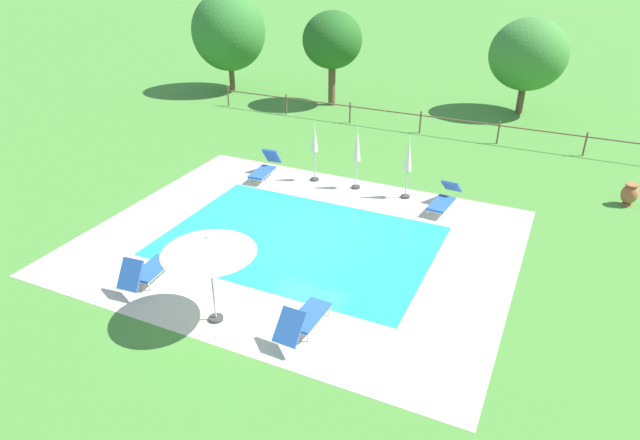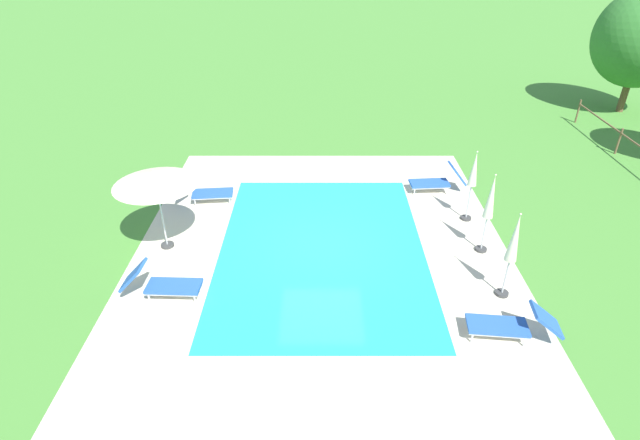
# 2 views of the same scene
# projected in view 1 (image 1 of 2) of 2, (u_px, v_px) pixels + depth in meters

# --- Properties ---
(ground_plane) EXTENTS (160.00, 160.00, 0.00)m
(ground_plane) POSITION_uv_depth(u_px,v_px,m) (299.00, 241.00, 17.17)
(ground_plane) COLOR #478433
(pool_deck_paving) EXTENTS (12.83, 10.35, 0.01)m
(pool_deck_paving) POSITION_uv_depth(u_px,v_px,m) (299.00, 241.00, 17.16)
(pool_deck_paving) COLOR beige
(pool_deck_paving) RESTS_ON ground
(swimming_pool_water) EXTENTS (8.15, 5.67, 0.01)m
(swimming_pool_water) POSITION_uv_depth(u_px,v_px,m) (299.00, 241.00, 17.16)
(swimming_pool_water) COLOR #23A8C1
(swimming_pool_water) RESTS_ON ground
(pool_coping_rim) EXTENTS (8.63, 6.15, 0.01)m
(pool_coping_rim) POSITION_uv_depth(u_px,v_px,m) (299.00, 241.00, 17.16)
(pool_coping_rim) COLOR beige
(pool_coping_rim) RESTS_ON ground
(sun_lounger_north_near_steps) EXTENTS (0.74, 1.89, 0.99)m
(sun_lounger_north_near_steps) POSITION_uv_depth(u_px,v_px,m) (265.00, 168.00, 21.40)
(sun_lounger_north_near_steps) COLOR #2856A8
(sun_lounger_north_near_steps) RESTS_ON ground
(sun_lounger_north_mid) EXTENTS (0.77, 1.86, 1.02)m
(sun_lounger_north_mid) POSITION_uv_depth(u_px,v_px,m) (146.00, 271.00, 14.94)
(sun_lounger_north_mid) COLOR #2856A8
(sun_lounger_north_mid) RESTS_ON ground
(sun_lounger_north_far) EXTENTS (0.81, 2.03, 0.87)m
(sun_lounger_north_far) POSITION_uv_depth(u_px,v_px,m) (444.00, 199.00, 18.97)
(sun_lounger_north_far) COLOR #2856A8
(sun_lounger_north_far) RESTS_ON ground
(sun_lounger_north_end) EXTENTS (0.67, 1.93, 0.95)m
(sun_lounger_north_end) POSITION_uv_depth(u_px,v_px,m) (304.00, 319.00, 13.10)
(sun_lounger_north_end) COLOR #2856A8
(sun_lounger_north_end) RESTS_ON ground
(patio_umbrella_open_foreground) EXTENTS (2.23, 2.23, 2.38)m
(patio_umbrella_open_foreground) POSITION_uv_depth(u_px,v_px,m) (208.00, 245.00, 12.71)
(patio_umbrella_open_foreground) COLOR #383838
(patio_umbrella_open_foreground) RESTS_ON ground
(patio_umbrella_closed_row_west) EXTENTS (0.32, 0.32, 2.27)m
(patio_umbrella_closed_row_west) POSITION_uv_depth(u_px,v_px,m) (315.00, 143.00, 20.62)
(patio_umbrella_closed_row_west) COLOR #383838
(patio_umbrella_closed_row_west) RESTS_ON ground
(patio_umbrella_closed_row_mid_west) EXTENTS (0.32, 0.32, 2.32)m
(patio_umbrella_closed_row_mid_west) POSITION_uv_depth(u_px,v_px,m) (408.00, 158.00, 19.24)
(patio_umbrella_closed_row_mid_west) COLOR #383838
(patio_umbrella_closed_row_mid_west) RESTS_ON ground
(patio_umbrella_closed_row_centre) EXTENTS (0.32, 0.32, 2.36)m
(patio_umbrella_closed_row_centre) POSITION_uv_depth(u_px,v_px,m) (357.00, 149.00, 19.96)
(patio_umbrella_closed_row_centre) COLOR #383838
(patio_umbrella_closed_row_centre) RESTS_ON ground
(terracotta_urn_near_fence) EXTENTS (0.55, 0.55, 0.80)m
(terracotta_urn_near_fence) POSITION_uv_depth(u_px,v_px,m) (629.00, 194.00, 19.20)
(terracotta_urn_near_fence) COLOR #A85B38
(terracotta_urn_near_fence) RESTS_ON ground
(perimeter_fence) EXTENTS (21.51, 0.08, 1.05)m
(perimeter_fence) POSITION_uv_depth(u_px,v_px,m) (421.00, 119.00, 25.96)
(perimeter_fence) COLOR brown
(perimeter_fence) RESTS_ON ground
(tree_far_west) EXTENTS (4.18, 4.18, 5.58)m
(tree_far_west) POSITION_uv_depth(u_px,v_px,m) (229.00, 32.00, 31.56)
(tree_far_west) COLOR brown
(tree_far_west) RESTS_ON ground
(tree_west_mid) EXTENTS (3.12, 3.12, 4.91)m
(tree_west_mid) POSITION_uv_depth(u_px,v_px,m) (332.00, 41.00, 28.92)
(tree_west_mid) COLOR brown
(tree_west_mid) RESTS_ON ground
(tree_centre) EXTENTS (3.86, 3.86, 4.79)m
(tree_centre) POSITION_uv_depth(u_px,v_px,m) (528.00, 55.00, 27.70)
(tree_centre) COLOR brown
(tree_centre) RESTS_ON ground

